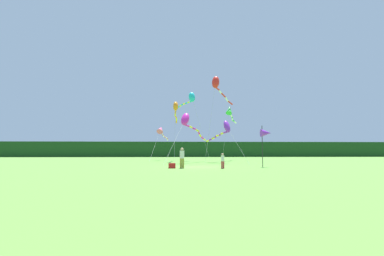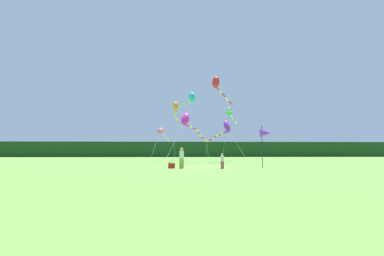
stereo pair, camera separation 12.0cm
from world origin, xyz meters
name	(u,v)px [view 1 (the left image)]	position (x,y,z in m)	size (l,w,h in m)	color
ground_plane	(196,167)	(0.00, 0.00, 0.00)	(120.00, 120.00, 0.00)	#5B9338
distant_treeline	(184,149)	(0.00, 45.00, 1.85)	(108.00, 2.23, 3.70)	#193D19
person_adult	(182,157)	(-1.23, -1.93, 0.93)	(0.37, 0.37, 1.66)	olive
person_child	(223,160)	(1.99, -2.43, 0.68)	(0.27, 0.27, 1.22)	#B23338
cooler_box	(172,166)	(-2.03, -1.82, 0.21)	(0.56, 0.43, 0.42)	red
banner_flag_pole	(266,133)	(6.17, -0.40, 2.94)	(0.90, 0.70, 3.63)	black
kite_orange	(176,108)	(-1.83, 12.57, 7.06)	(0.72, 7.65, 8.01)	#B2B2B2
kite_rainbow	(161,130)	(-4.09, 18.77, 4.59)	(2.26, 8.96, 5.47)	#B2B2B2
kite_purple	(225,129)	(3.90, 7.63, 4.00)	(3.81, 6.81, 5.05)	#B2B2B2
kite_red	(217,84)	(3.66, 12.28, 10.34)	(5.07, 8.24, 11.45)	#B2B2B2
kite_magenta	(188,122)	(-0.41, 8.16, 4.82)	(5.25, 10.86, 5.98)	#B2B2B2
kite_green	(230,111)	(6.22, 16.73, 7.36)	(3.94, 9.05, 8.34)	#B2B2B2
kite_cyan	(191,98)	(0.41, 17.02, 9.34)	(5.00, 6.22, 10.31)	#B2B2B2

